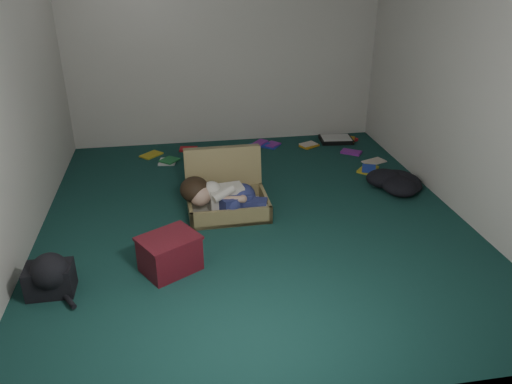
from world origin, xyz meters
name	(u,v)px	position (x,y,z in m)	size (l,w,h in m)	color
floor	(253,218)	(0.00, 0.00, 0.00)	(4.50, 4.50, 0.00)	#163F3A
wall_back	(224,43)	(0.00, 2.25, 1.30)	(4.50, 4.50, 0.00)	silver
wall_front	(332,202)	(0.00, -2.25, 1.30)	(4.50, 4.50, 0.00)	silver
wall_left	(7,95)	(-2.00, 0.00, 1.30)	(4.50, 4.50, 0.00)	silver
wall_right	(467,77)	(2.00, 0.00, 1.30)	(4.50, 4.50, 0.00)	silver
suitcase	(226,191)	(-0.23, 0.28, 0.17)	(0.79, 0.77, 0.57)	#938251
person	(223,196)	(-0.28, 0.08, 0.22)	(0.85, 0.40, 0.35)	silver
maroon_bin	(170,253)	(-0.81, -0.75, 0.15)	(0.56, 0.53, 0.31)	#5A121C
backpack	(50,278)	(-1.70, -0.91, 0.13)	(0.43, 0.34, 0.26)	black
clothing_pile	(402,182)	(1.70, 0.37, 0.08)	(0.49, 0.40, 0.16)	black
paper_tray	(336,139)	(1.46, 1.95, 0.03)	(0.46, 0.36, 0.06)	black
book_scatter	(279,151)	(0.61, 1.69, 0.01)	(2.92, 1.30, 0.02)	gold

